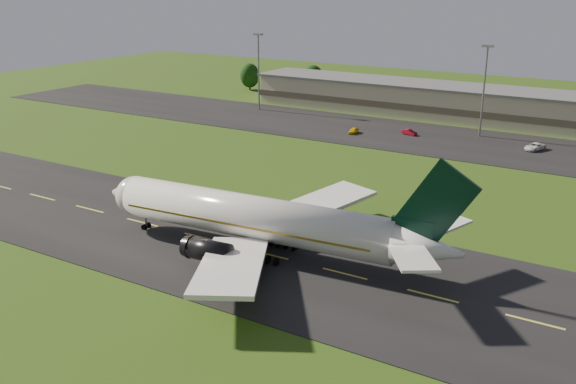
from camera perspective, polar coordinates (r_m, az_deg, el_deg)
The scene contains 10 objects.
ground at distance 83.25m, azimuth -1.75°, elevation -5.63°, with size 360.00×360.00×0.00m, color #274210.
taxiway at distance 83.23m, azimuth -1.75°, elevation -5.60°, with size 220.00×30.00×0.10m, color black.
apron at distance 145.83m, azimuth 13.90°, elevation 4.45°, with size 260.00×30.00×0.10m, color black.
airliner at distance 82.32m, azimuth -2.65°, elevation -2.42°, with size 51.28×42.04×15.57m.
terminal at distance 166.32m, azimuth 18.72°, elevation 7.09°, with size 145.00×16.00×8.40m.
light_mast_west at distance 174.40m, azimuth -2.64°, elevation 11.43°, with size 2.40×1.20×20.35m.
light_mast_centre at distance 149.70m, azimuth 17.08°, elevation 9.49°, with size 2.40×1.20×20.35m.
service_vehicle_a at distance 148.97m, azimuth 5.84°, elevation 5.46°, with size 1.51×3.74×1.27m, color gold.
service_vehicle_b at distance 149.34m, azimuth 10.73°, elevation 5.25°, with size 1.29×3.70×1.22m, color maroon.
service_vehicle_c at distance 142.90m, azimuth 21.09°, elevation 3.78°, with size 2.40×5.20×1.44m, color white.
Camera 1 is at (41.71, -63.57, 33.91)m, focal length 40.00 mm.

